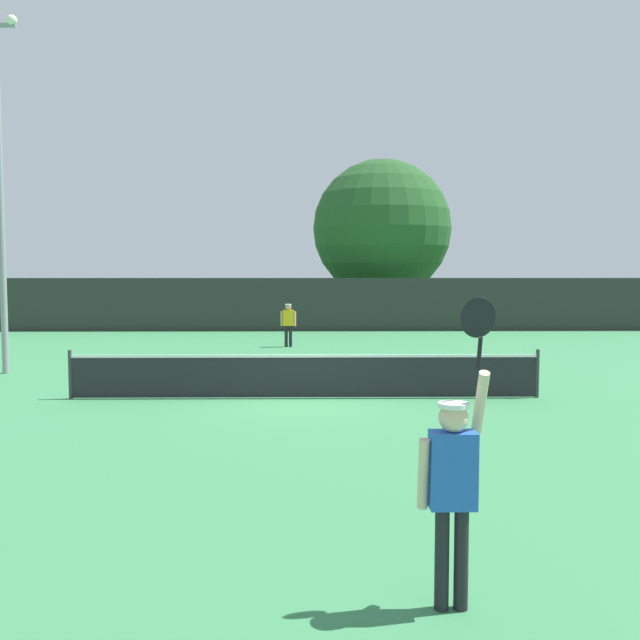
% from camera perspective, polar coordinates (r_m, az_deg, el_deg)
% --- Properties ---
extents(ground_plane, '(120.00, 120.00, 0.00)m').
position_cam_1_polar(ground_plane, '(15.43, -1.24, -6.39)').
color(ground_plane, '#387F4C').
extents(tennis_net, '(10.33, 0.08, 1.07)m').
position_cam_1_polar(tennis_net, '(15.34, -1.24, -4.51)').
color(tennis_net, '#232328').
rests_on(tennis_net, ground).
extents(perimeter_fence, '(35.10, 0.12, 2.44)m').
position_cam_1_polar(perimeter_fence, '(32.17, -1.01, 1.28)').
color(perimeter_fence, '#2D332D').
rests_on(perimeter_fence, ground).
extents(player_serving, '(0.67, 0.40, 2.59)m').
position_cam_1_polar(player_serving, '(5.96, 10.86, -12.13)').
color(player_serving, blue).
rests_on(player_serving, ground).
extents(player_receiving, '(0.57, 0.23, 1.57)m').
position_cam_1_polar(player_receiving, '(25.51, -2.61, -0.07)').
color(player_receiving, yellow).
rests_on(player_receiving, ground).
extents(tennis_ball, '(0.07, 0.07, 0.07)m').
position_cam_1_polar(tennis_ball, '(16.03, -5.36, -5.88)').
color(tennis_ball, '#CCE033').
rests_on(tennis_ball, ground).
extents(light_pole, '(1.18, 0.28, 9.51)m').
position_cam_1_polar(light_pole, '(20.85, -24.70, 10.69)').
color(light_pole, gray).
rests_on(light_pole, ground).
extents(large_tree, '(7.16, 7.16, 8.53)m').
position_cam_1_polar(large_tree, '(36.76, 5.08, 7.42)').
color(large_tree, brown).
rests_on(large_tree, ground).
extents(parked_car_near, '(2.34, 4.38, 1.69)m').
position_cam_1_polar(parked_car_near, '(39.58, 2.09, 1.16)').
color(parked_car_near, black).
rests_on(parked_car_near, ground).
extents(parked_car_mid, '(2.44, 4.42, 1.69)m').
position_cam_1_polar(parked_car_mid, '(38.05, 9.21, 1.00)').
color(parked_car_mid, '#B7B7BC').
rests_on(parked_car_mid, ground).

